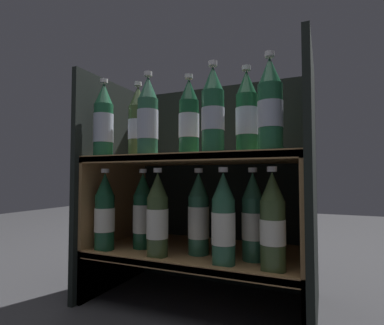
{
  "coord_description": "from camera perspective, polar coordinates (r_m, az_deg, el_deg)",
  "views": [
    {
      "loc": [
        0.4,
        -0.78,
        0.43
      ],
      "look_at": [
        0.0,
        0.14,
        0.48
      ],
      "focal_mm": 28.0,
      "sensor_mm": 36.0,
      "label": 1
    }
  ],
  "objects": [
    {
      "name": "fridge_side_right",
      "position": [
        0.98,
        21.84,
        -4.08
      ],
      "size": [
        0.02,
        0.44,
        0.8
      ],
      "primitive_type": "cube",
      "color": "black",
      "rests_on": "ground_plane"
    },
    {
      "name": "bottle_lower_back_2",
      "position": [
        0.94,
        11.56,
        -10.45
      ],
      "size": [
        0.07,
        0.07,
        0.28
      ],
      "color": "#285B42",
      "rests_on": "shelf_lower"
    },
    {
      "name": "bottle_lower_front_1",
      "position": [
        0.97,
        -6.6,
        -10.27
      ],
      "size": [
        0.07,
        0.07,
        0.28
      ],
      "color": "#384C28",
      "rests_on": "shelf_lower"
    },
    {
      "name": "bottle_upper_front_1",
      "position": [
        1.0,
        -8.43,
        8.27
      ],
      "size": [
        0.07,
        0.07,
        0.28
      ],
      "color": "#285B42",
      "rests_on": "shelf_upper"
    },
    {
      "name": "shelf_lower",
      "position": [
        1.08,
        1.08,
        -17.71
      ],
      "size": [
        0.72,
        0.4,
        0.18
      ],
      "color": "#9E7547",
      "rests_on": "ground_plane"
    },
    {
      "name": "bottle_upper_back_1",
      "position": [
        1.02,
        -0.6,
        8.14
      ],
      "size": [
        0.07,
        0.07,
        0.28
      ],
      "color": "#144228",
      "rests_on": "shelf_upper"
    },
    {
      "name": "bottle_upper_front_3",
      "position": [
        0.86,
        14.67,
        10.2
      ],
      "size": [
        0.07,
        0.07,
        0.28
      ],
      "color": "#1E5638",
      "rests_on": "shelf_upper"
    },
    {
      "name": "bottle_lower_front_3",
      "position": [
        0.85,
        15.1,
        -11.16
      ],
      "size": [
        0.07,
        0.07,
        0.28
      ],
      "color": "#384C28",
      "rests_on": "shelf_lower"
    },
    {
      "name": "fridge_side_left",
      "position": [
        1.24,
        -14.68,
        -3.85
      ],
      "size": [
        0.02,
        0.44,
        0.8
      ],
      "primitive_type": "cube",
      "color": "black",
      "rests_on": "ground_plane"
    },
    {
      "name": "bottle_lower_back_0",
      "position": [
        1.09,
        -9.36,
        -9.43
      ],
      "size": [
        0.07,
        0.07,
        0.28
      ],
      "color": "#144228",
      "rests_on": "shelf_lower"
    },
    {
      "name": "bottle_lower_front_2",
      "position": [
        0.88,
        5.99,
        -11.04
      ],
      "size": [
        0.07,
        0.07,
        0.28
      ],
      "color": "#285B42",
      "rests_on": "shelf_lower"
    },
    {
      "name": "bottle_upper_front_0",
      "position": [
        1.11,
        -16.52,
        7.27
      ],
      "size": [
        0.07,
        0.07,
        0.28
      ],
      "color": "#1E5638",
      "rests_on": "shelf_upper"
    },
    {
      "name": "bottle_lower_front_0",
      "position": [
        1.09,
        -16.31,
        -9.3
      ],
      "size": [
        0.07,
        0.07,
        0.28
      ],
      "color": "#144228",
      "rests_on": "shelf_lower"
    },
    {
      "name": "bottle_upper_back_2",
      "position": [
        0.95,
        10.38,
        8.89
      ],
      "size": [
        0.07,
        0.07,
        0.28
      ],
      "color": "#194C2D",
      "rests_on": "shelf_upper"
    },
    {
      "name": "bottle_lower_back_1",
      "position": [
        0.99,
        1.25,
        -10.16
      ],
      "size": [
        0.07,
        0.07,
        0.28
      ],
      "color": "#285B42",
      "rests_on": "shelf_lower"
    },
    {
      "name": "bottle_upper_back_0",
      "position": [
        1.12,
        -10.31,
        7.24
      ],
      "size": [
        0.07,
        0.07,
        0.28
      ],
      "color": "#384C28",
      "rests_on": "shelf_upper"
    },
    {
      "name": "bottle_upper_front_2",
      "position": [
        0.9,
        4.01,
        9.56
      ],
      "size": [
        0.07,
        0.07,
        0.28
      ],
      "color": "#1E5638",
      "rests_on": "shelf_upper"
    },
    {
      "name": "shelf_upper",
      "position": [
        1.05,
        1.14,
        -5.63
      ],
      "size": [
        0.72,
        0.4,
        0.5
      ],
      "color": "#9E7547",
      "rests_on": "ground_plane"
    },
    {
      "name": "fridge_back_wall",
      "position": [
        1.25,
        4.95,
        -3.92
      ],
      "size": [
        0.76,
        0.02,
        0.8
      ],
      "primitive_type": "cube",
      "color": "black",
      "rests_on": "ground_plane"
    }
  ]
}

